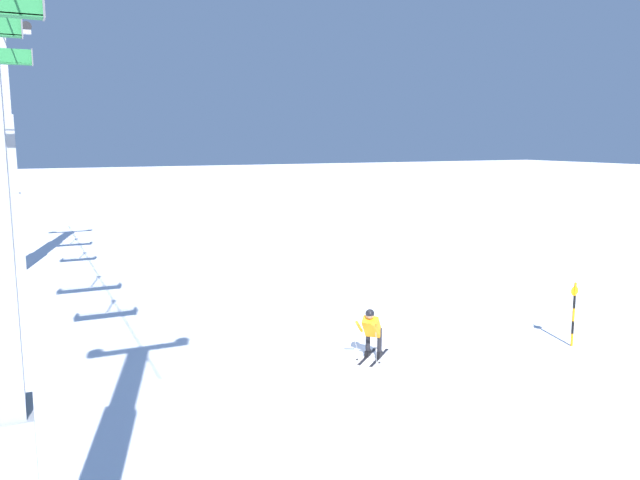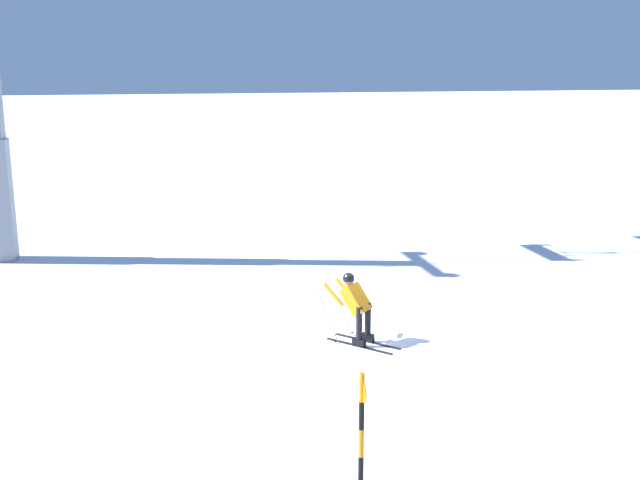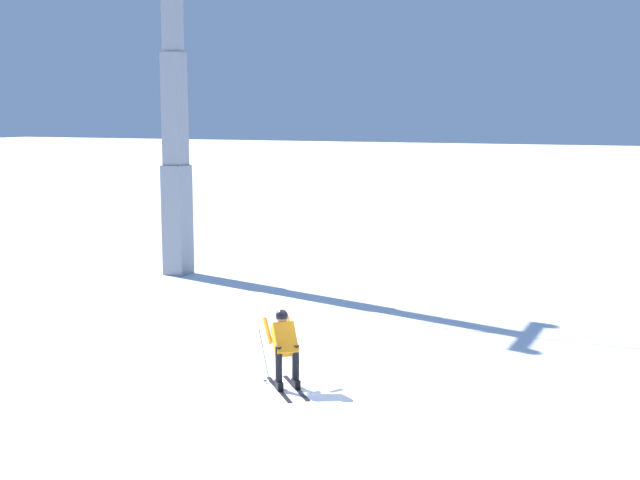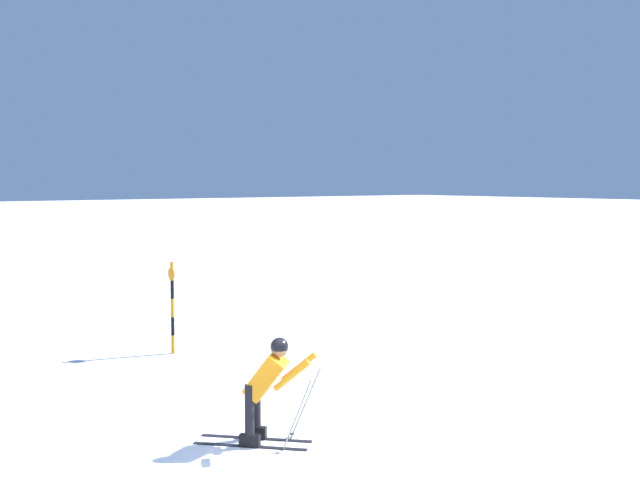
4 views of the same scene
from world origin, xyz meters
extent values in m
plane|color=white|center=(0.00, 0.00, 0.00)|extent=(260.00, 260.00, 0.00)
cube|color=black|center=(-0.57, -0.98, 0.01)|extent=(1.14, 1.24, 0.01)
cube|color=black|center=(-0.57, -0.98, 0.09)|extent=(0.27, 0.28, 0.16)
cylinder|color=black|center=(-0.57, -0.98, 0.52)|extent=(0.13, 0.13, 0.69)
cube|color=black|center=(-0.31, -0.75, 0.01)|extent=(1.14, 1.24, 0.01)
cube|color=black|center=(-0.31, -0.75, 0.09)|extent=(0.27, 0.28, 0.16)
cylinder|color=black|center=(-0.31, -0.75, 0.52)|extent=(0.13, 0.13, 0.69)
cube|color=orange|center=(-0.57, -0.73, 0.94)|extent=(0.71, 0.72, 0.66)
sphere|color=#997051|center=(-0.69, -0.59, 1.33)|extent=(0.23, 0.23, 0.23)
sphere|color=black|center=(-0.69, -0.59, 1.36)|extent=(0.25, 0.25, 0.25)
cylinder|color=orange|center=(-1.01, -0.58, 1.03)|extent=(0.41, 0.43, 0.45)
cylinder|color=gray|center=(-1.08, -0.57, 0.43)|extent=(0.43, 0.30, 1.17)
cylinder|color=black|center=(-1.00, -0.73, 0.05)|extent=(0.07, 0.07, 0.01)
cylinder|color=orange|center=(-0.67, -0.27, 1.03)|extent=(0.41, 0.43, 0.45)
cylinder|color=gray|center=(-0.67, -0.20, 0.43)|extent=(0.25, 0.46, 1.17)
cylinder|color=black|center=(-0.52, -0.30, 0.05)|extent=(0.07, 0.07, 0.01)
cylinder|color=black|center=(-2.15, -6.65, 0.58)|extent=(0.07, 0.07, 0.39)
cylinder|color=orange|center=(-2.15, -6.65, 0.96)|extent=(0.07, 0.07, 0.39)
cylinder|color=black|center=(-2.15, -6.65, 1.35)|extent=(0.07, 0.07, 0.39)
cylinder|color=orange|center=(-2.15, -6.65, 1.73)|extent=(0.07, 0.07, 0.39)
cylinder|color=orange|center=(-2.13, -6.65, 1.68)|extent=(0.01, 0.28, 0.28)
camera|label=1|loc=(-15.15, 7.80, 6.06)|focal=35.42mm
camera|label=2|loc=(-4.64, -15.20, 5.73)|focal=42.58mm
camera|label=3|loc=(6.57, -14.93, 5.27)|focal=47.53mm
camera|label=4|loc=(5.29, 8.18, 3.62)|focal=44.41mm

